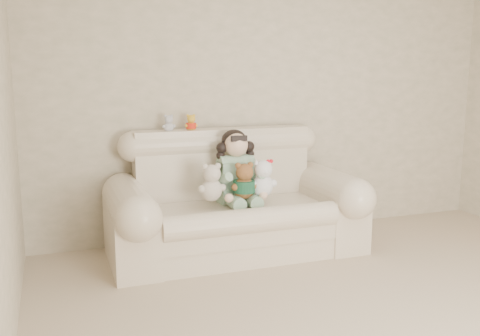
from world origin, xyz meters
name	(u,v)px	position (x,y,z in m)	size (l,w,h in m)	color
wall_back	(275,95)	(0.00, 2.50, 1.30)	(4.50, 4.50, 0.00)	beige
sofa	(236,194)	(-0.56, 2.00, 0.52)	(2.10, 0.95, 1.03)	beige
seated_child	(236,166)	(-0.54, 2.08, 0.74)	(0.38, 0.46, 0.63)	#2E7D42
brown_teddy	(244,177)	(-0.54, 1.87, 0.68)	(0.23, 0.17, 0.35)	brown
white_cat	(263,174)	(-0.37, 1.88, 0.69)	(0.24, 0.18, 0.37)	white
cream_teddy	(211,179)	(-0.81, 1.89, 0.68)	(0.23, 0.18, 0.36)	beige
yellow_mini_bear	(191,121)	(-0.85, 2.35, 1.10)	(0.11, 0.09, 0.18)	yellow
grey_mini_plush	(169,122)	(-1.04, 2.35, 1.10)	(0.11, 0.09, 0.18)	silver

